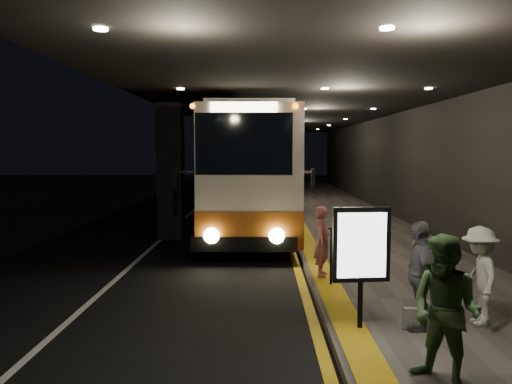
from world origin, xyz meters
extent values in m
plane|color=black|center=(0.00, 0.00, 0.00)|extent=(90.00, 90.00, 0.00)
cube|color=silver|center=(-1.80, 5.00, 0.01)|extent=(0.12, 50.00, 0.01)
cube|color=gold|center=(2.35, 5.00, 0.01)|extent=(0.18, 50.00, 0.01)
cube|color=#514C44|center=(4.75, 5.00, 0.07)|extent=(4.50, 50.00, 0.15)
cube|color=gold|center=(2.85, 5.00, 0.16)|extent=(0.50, 50.00, 0.01)
cube|color=black|center=(7.00, 5.00, 3.00)|extent=(0.10, 50.00, 6.00)
cube|color=black|center=(-1.50, 4.00, 2.20)|extent=(0.80, 0.80, 4.40)
cube|color=black|center=(-1.50, 16.00, 2.20)|extent=(0.80, 0.80, 4.40)
cube|color=black|center=(2.50, 5.00, 4.60)|extent=(9.00, 50.00, 0.40)
cube|color=beige|center=(1.04, 6.31, 2.25)|extent=(2.93, 12.88, 3.64)
cube|color=#9B4616|center=(1.04, 6.31, 0.91)|extent=(2.95, 12.90, 0.96)
cube|color=black|center=(1.04, -0.13, 3.05)|extent=(2.35, 0.11, 1.50)
cube|color=black|center=(1.04, -0.05, 0.59)|extent=(2.62, 0.30, 0.37)
cylinder|color=black|center=(-0.17, 2.25, 0.53)|extent=(0.30, 1.07, 1.07)
cylinder|color=black|center=(2.26, 2.25, 0.53)|extent=(0.30, 1.07, 1.07)
cylinder|color=black|center=(-0.17, 10.59, 0.53)|extent=(0.30, 1.07, 1.07)
cylinder|color=black|center=(2.26, 10.59, 0.53)|extent=(0.30, 1.07, 1.07)
sphere|color=#FFEAA5|center=(0.24, -0.14, 0.80)|extent=(0.38, 0.38, 0.38)
sphere|color=#FFEAA5|center=(1.84, -0.14, 0.80)|extent=(0.38, 0.38, 0.38)
cube|color=#FFF2BF|center=(1.04, -0.14, 3.94)|extent=(1.60, 0.08, 0.24)
cube|color=beige|center=(0.79, 15.22, 2.02)|extent=(2.86, 11.65, 3.28)
cube|color=#9B4616|center=(0.79, 15.22, 0.82)|extent=(2.88, 11.67, 0.87)
cube|color=black|center=(0.79, 9.41, 2.75)|extent=(2.12, 0.14, 1.35)
cube|color=black|center=(0.79, 9.49, 0.53)|extent=(2.37, 0.34, 0.34)
cylinder|color=black|center=(-0.30, 11.56, 0.48)|extent=(0.27, 0.96, 0.96)
cylinder|color=black|center=(1.87, 11.56, 0.48)|extent=(0.27, 0.96, 0.96)
cylinder|color=black|center=(-0.30, 19.08, 0.48)|extent=(0.27, 0.96, 0.96)
cylinder|color=black|center=(1.87, 19.08, 0.48)|extent=(0.27, 0.96, 0.96)
cube|color=beige|center=(1.14, 28.68, 2.21)|extent=(3.08, 12.69, 3.57)
cube|color=#9B4616|center=(1.14, 28.68, 0.89)|extent=(3.10, 12.71, 0.95)
cube|color=black|center=(1.14, 22.35, 2.99)|extent=(2.31, 0.14, 1.47)
cube|color=black|center=(1.14, 22.43, 0.58)|extent=(2.58, 0.34, 0.37)
cylinder|color=black|center=(-0.05, 24.69, 0.53)|extent=(0.29, 1.05, 1.05)
cylinder|color=black|center=(2.33, 24.69, 0.53)|extent=(0.29, 1.05, 1.05)
cylinder|color=black|center=(-0.05, 32.88, 0.53)|extent=(0.29, 1.05, 1.05)
cylinder|color=black|center=(2.33, 32.88, 0.53)|extent=(0.29, 1.05, 1.05)
imported|color=#A4504C|center=(2.80, -1.50, 0.92)|extent=(0.47, 0.62, 1.54)
imported|color=#3F6337|center=(3.61, -6.56, 1.04)|extent=(0.97, 1.00, 1.78)
imported|color=silver|center=(4.91, -4.48, 0.93)|extent=(0.58, 1.06, 1.56)
imported|color=#515156|center=(3.90, -4.69, 0.99)|extent=(0.54, 1.00, 1.68)
cube|color=black|center=(3.78, -4.73, 0.32)|extent=(0.29, 0.15, 0.34)
cylinder|color=black|center=(3.00, -4.68, 0.52)|extent=(0.08, 0.08, 0.73)
cube|color=black|center=(3.00, -4.68, 1.46)|extent=(0.90, 0.20, 1.15)
cube|color=white|center=(3.00, -4.74, 1.46)|extent=(0.75, 0.10, 1.00)
cylinder|color=black|center=(2.89, -2.22, 0.74)|extent=(0.05, 0.05, 1.17)
camera|label=1|loc=(1.48, -12.23, 2.90)|focal=35.00mm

